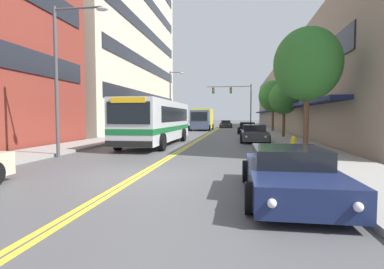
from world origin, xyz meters
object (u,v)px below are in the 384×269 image
at_px(city_bus, 157,120).
at_px(car_slate_blue_parked_left_mid, 179,127).
at_px(traffic_signal_mast, 236,97).
at_px(street_tree_right_mid, 284,98).
at_px(car_beige_parked_right_end, 246,126).
at_px(car_charcoal_moving_lead, 226,124).
at_px(street_lamp_left_near, 64,66).
at_px(street_tree_right_near, 307,64).
at_px(car_black_parked_right_far, 247,128).
at_px(fire_hydrant, 293,144).
at_px(box_truck, 202,119).
at_px(car_dark_grey_parked_right_mid, 254,134).
at_px(street_lamp_left_far, 172,96).
at_px(car_navy_parked_right_foreground, 289,173).
at_px(street_tree_right_far, 273,96).

bearing_deg(city_bus, car_slate_blue_parked_left_mid, 96.33).
xyz_separation_m(car_slate_blue_parked_left_mid, traffic_signal_mast, (7.21, 9.00, 4.40)).
bearing_deg(street_tree_right_mid, car_beige_parked_right_end, 99.86).
bearing_deg(car_charcoal_moving_lead, street_lamp_left_near, -98.49).
bearing_deg(street_tree_right_mid, street_tree_right_near, -93.65).
bearing_deg(car_black_parked_right_far, fire_hydrant, -85.11).
bearing_deg(car_beige_parked_right_end, box_truck, -166.61).
bearing_deg(fire_hydrant, car_charcoal_moving_lead, 97.18).
bearing_deg(fire_hydrant, box_truck, 105.98).
bearing_deg(car_dark_grey_parked_right_mid, street_lamp_left_far, 123.69).
xyz_separation_m(car_navy_parked_right_foreground, street_lamp_left_far, (-9.49, 29.91, 3.95)).
relative_size(car_dark_grey_parked_right_mid, box_truck, 0.61).
distance_m(city_bus, car_black_parked_right_far, 16.28).
relative_size(box_truck, street_tree_right_far, 1.13).
bearing_deg(street_tree_right_near, traffic_signal_mast, 96.31).
bearing_deg(car_charcoal_moving_lead, street_tree_right_mid, -76.68).
bearing_deg(traffic_signal_mast, car_black_parked_right_far, -83.62).
distance_m(street_lamp_left_far, fire_hydrant, 24.87).
bearing_deg(city_bus, street_lamp_left_near, -110.47).
bearing_deg(box_truck, street_tree_right_near, -73.23).
relative_size(city_bus, car_slate_blue_parked_left_mid, 2.50).
bearing_deg(car_black_parked_right_far, street_tree_right_mid, -67.56).
distance_m(city_bus, car_navy_parked_right_foreground, 14.29).
bearing_deg(car_charcoal_moving_lead, car_dark_grey_parked_right_mid, -83.81).
bearing_deg(car_black_parked_right_far, car_charcoal_moving_lead, 99.56).
relative_size(car_black_parked_right_far, street_lamp_left_near, 0.63).
distance_m(car_navy_parked_right_foreground, box_truck, 35.55).
bearing_deg(street_tree_right_far, street_tree_right_near, -92.67).
relative_size(car_black_parked_right_far, street_tree_right_mid, 0.92).
relative_size(car_navy_parked_right_foreground, street_tree_right_far, 0.77).
relative_size(car_navy_parked_right_foreground, car_charcoal_moving_lead, 1.06).
relative_size(car_navy_parked_right_foreground, fire_hydrant, 5.96).
bearing_deg(car_black_parked_right_far, street_tree_right_near, -83.74).
bearing_deg(street_tree_right_mid, street_tree_right_far, 88.45).
bearing_deg(street_lamp_left_near, street_tree_right_mid, 50.21).
relative_size(car_dark_grey_parked_right_mid, street_lamp_left_far, 0.57).
bearing_deg(car_slate_blue_parked_left_mid, car_beige_parked_right_end, 32.81).
bearing_deg(street_lamp_left_far, fire_hydrant, -63.35).
distance_m(car_navy_parked_right_foreground, street_lamp_left_far, 31.63).
distance_m(car_charcoal_moving_lead, street_tree_right_near, 38.90).
height_order(car_black_parked_right_far, street_tree_right_mid, street_tree_right_mid).
xyz_separation_m(street_lamp_left_far, street_tree_right_far, (12.62, 1.39, -0.04)).
relative_size(car_navy_parked_right_foreground, street_lamp_left_near, 0.69).
bearing_deg(car_slate_blue_parked_left_mid, street_lamp_left_near, -91.25).
bearing_deg(city_bus, traffic_signal_mast, 79.23).
bearing_deg(street_tree_right_near, car_charcoal_moving_lead, 97.86).
height_order(city_bus, car_navy_parked_right_foreground, city_bus).
distance_m(box_truck, traffic_signal_mast, 7.54).
height_order(car_navy_parked_right_foreground, car_beige_parked_right_end, car_beige_parked_right_end).
bearing_deg(car_slate_blue_parked_left_mid, car_navy_parked_right_foreground, -74.16).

